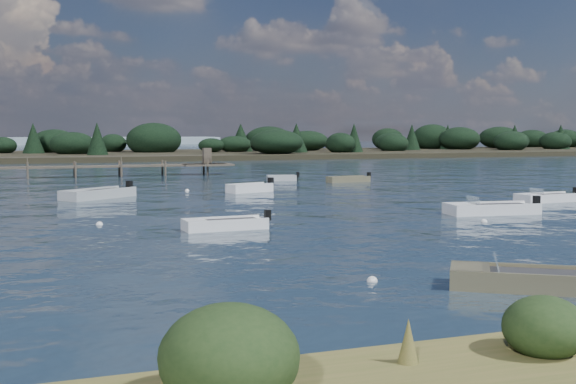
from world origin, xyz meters
name	(u,v)px	position (x,y,z in m)	size (l,w,h in m)	color
ground	(149,169)	(0.00, 60.00, 0.00)	(400.00, 400.00, 0.00)	#142230
tender_far_grey_b	(282,179)	(8.09, 36.69, 0.14)	(2.96, 1.50, 0.99)	#AAAFB2
dinghy_extra_b	(348,180)	(12.94, 33.07, 0.14)	(4.19, 1.53, 1.03)	#746D4D
dinghy_mid_grey	(225,226)	(-4.93, 7.33, 0.14)	(4.05, 1.56, 1.02)	white
tender_far_white	(250,190)	(1.86, 25.92, 0.18)	(3.79, 2.28, 1.28)	white
dinghy_near_olive	(532,284)	(-0.04, -7.49, 0.15)	(4.64, 3.89, 1.18)	#746D4D
dinghy_extra_a	(98,196)	(-8.88, 24.75, 0.17)	(5.20, 4.61, 1.27)	#AAAFB2
dinghy_mid_white_b	(548,199)	(17.33, 12.82, 0.15)	(4.54, 1.82, 1.12)	white
dinghy_mid_white_a	(491,211)	(9.96, 8.39, 0.16)	(5.32, 2.42, 1.22)	white
buoy_a	(372,281)	(-3.78, -5.06, 0.00)	(0.32, 0.32, 0.32)	white
buoy_b	(484,222)	(7.53, 5.54, 0.00)	(0.32, 0.32, 0.32)	white
buoy_c	(99,225)	(-10.07, 10.88, 0.00)	(0.32, 0.32, 0.32)	white
buoy_e	(187,191)	(-2.18, 28.48, 0.00)	(0.32, 0.32, 0.32)	white
far_headland	(253,145)	(25.00, 100.00, 1.96)	(190.00, 40.00, 5.80)	black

